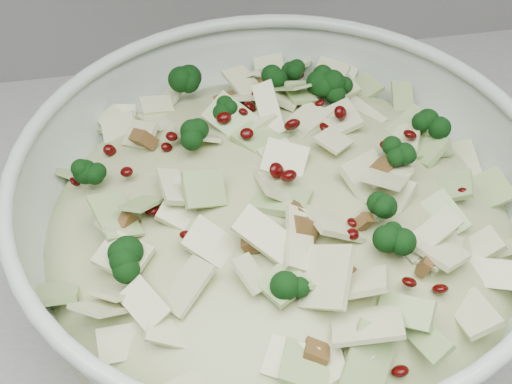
% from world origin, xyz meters
% --- Properties ---
extents(mixing_bowl, '(0.54, 0.54, 0.17)m').
position_xyz_m(mixing_bowl, '(-0.17, 1.60, 0.99)').
color(mixing_bowl, '#B8CABD').
rests_on(mixing_bowl, counter).
extents(salad, '(0.54, 0.54, 0.17)m').
position_xyz_m(salad, '(-0.17, 1.60, 1.01)').
color(salad, '#AFBB80').
rests_on(salad, mixing_bowl).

